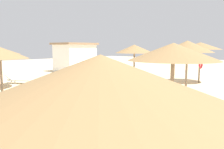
# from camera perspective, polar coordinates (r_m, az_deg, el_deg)

# --- Properties ---
(ground_plane) EXTENTS (80.00, 80.00, 0.00)m
(ground_plane) POSITION_cam_1_polar(r_m,az_deg,el_deg) (10.07, 12.79, -8.24)
(ground_plane) COLOR beige
(parasol_0) EXTENTS (2.74, 2.74, 2.82)m
(parasol_0) POSITION_cam_1_polar(r_m,az_deg,el_deg) (15.61, 5.86, 6.65)
(parasol_0) COLOR #75604C
(parasol_0) RESTS_ON ground
(parasol_2) EXTENTS (2.67, 2.67, 2.77)m
(parasol_2) POSITION_cam_1_polar(r_m,az_deg,el_deg) (6.62, 15.72, 5.66)
(parasol_2) COLOR #75604C
(parasol_2) RESTS_ON ground
(parasol_3) EXTENTS (3.10, 3.10, 2.61)m
(parasol_3) POSITION_cam_1_polar(r_m,az_deg,el_deg) (1.20, -2.99, -8.93)
(parasol_3) COLOR #75604C
(parasol_3) RESTS_ON ground
(parasol_4) EXTENTS (2.76, 2.76, 2.66)m
(parasol_4) POSITION_cam_1_polar(r_m,az_deg,el_deg) (12.13, -27.29, 5.03)
(parasol_4) COLOR #75604C
(parasol_4) RESTS_ON ground
(parasol_6) EXTENTS (2.80, 2.80, 3.01)m
(parasol_6) POSITION_cam_1_polar(r_m,az_deg,el_deg) (12.71, 19.12, 6.90)
(parasol_6) COLOR #75604C
(parasol_6) RESTS_ON ground
(parasol_7) EXTENTS (2.98, 2.98, 3.01)m
(parasol_7) POSITION_cam_1_polar(r_m,az_deg,el_deg) (17.40, 22.14, 6.85)
(parasol_7) COLOR #75604C
(parasol_7) RESTS_ON ground
(lounger_0) EXTENTS (1.29, 1.96, 0.79)m
(lounger_0) POSITION_cam_1_polar(r_m,az_deg,el_deg) (16.81, -1.99, -0.78)
(lounger_0) COLOR silver
(lounger_0) RESTS_ON ground
(lounger_2) EXTENTS (1.17, 2.00, 0.68)m
(lounger_2) POSITION_cam_1_polar(r_m,az_deg,el_deg) (8.74, 11.02, -8.44)
(lounger_2) COLOR silver
(lounger_2) RESTS_ON ground
(lounger_5) EXTENTS (1.59, 1.93, 0.69)m
(lounger_5) POSITION_cam_1_polar(r_m,az_deg,el_deg) (17.28, -23.21, -1.17)
(lounger_5) COLOR silver
(lounger_5) RESTS_ON ground
(bench_0) EXTENTS (1.54, 0.63, 0.49)m
(bench_0) POSITION_cam_1_polar(r_m,az_deg,el_deg) (22.92, -4.14, 1.39)
(bench_0) COLOR brown
(bench_0) RESTS_ON ground
(beach_cabana) EXTENTS (4.07, 3.41, 3.11)m
(beach_cabana) POSITION_cam_1_polar(r_m,az_deg,el_deg) (24.15, -9.68, 4.53)
(beach_cabana) COLOR white
(beach_cabana) RESTS_ON ground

